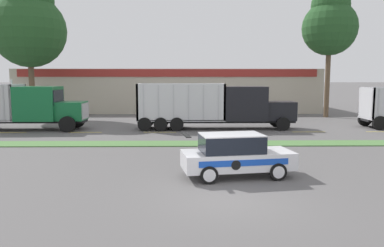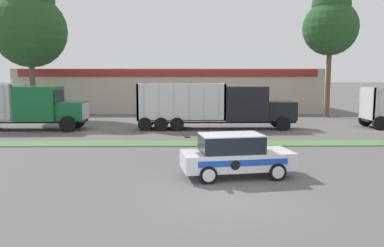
% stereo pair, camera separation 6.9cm
% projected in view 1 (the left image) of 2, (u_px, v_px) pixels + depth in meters
% --- Properties ---
extents(ground_plane, '(600.00, 600.00, 0.00)m').
position_uv_depth(ground_plane, '(228.00, 198.00, 12.22)').
color(ground_plane, '#5B5959').
extents(grass_verge, '(120.00, 1.78, 0.06)m').
position_uv_depth(grass_verge, '(209.00, 144.00, 22.19)').
color(grass_verge, '#517F42').
rests_on(grass_verge, ground_plane).
extents(centre_line_2, '(2.40, 0.14, 0.01)m').
position_uv_depth(centre_line_2, '(10.00, 132.00, 26.83)').
color(centre_line_2, yellow).
rests_on(centre_line_2, ground_plane).
extents(centre_line_3, '(2.40, 0.14, 0.01)m').
position_uv_depth(centre_line_3, '(85.00, 132.00, 26.91)').
color(centre_line_3, yellow).
rests_on(centre_line_3, ground_plane).
extents(centre_line_4, '(2.40, 0.14, 0.01)m').
position_uv_depth(centre_line_4, '(160.00, 132.00, 26.99)').
color(centre_line_4, yellow).
rests_on(centre_line_4, ground_plane).
extents(centre_line_5, '(2.40, 0.14, 0.01)m').
position_uv_depth(centre_line_5, '(235.00, 132.00, 27.08)').
color(centre_line_5, yellow).
rests_on(centre_line_5, ground_plane).
extents(centre_line_6, '(2.40, 0.14, 0.01)m').
position_uv_depth(centre_line_6, '(309.00, 132.00, 27.16)').
color(centre_line_6, yellow).
rests_on(centre_line_6, ground_plane).
extents(centre_line_7, '(2.40, 0.14, 0.01)m').
position_uv_depth(centre_line_7, '(382.00, 132.00, 27.24)').
color(centre_line_7, yellow).
rests_on(centre_line_7, ground_plane).
extents(dump_truck_mid, '(12.01, 2.68, 3.47)m').
position_uv_depth(dump_truck_mid, '(230.00, 107.00, 28.65)').
color(dump_truck_mid, black).
rests_on(dump_truck_mid, ground_plane).
extents(dump_truck_trail, '(11.26, 2.85, 3.80)m').
position_uv_depth(dump_truck_trail, '(23.00, 108.00, 27.98)').
color(dump_truck_trail, black).
rests_on(dump_truck_trail, ground_plane).
extents(rally_car, '(4.58, 2.41, 1.76)m').
position_uv_depth(rally_car, '(236.00, 155.00, 14.80)').
color(rally_car, white).
rests_on(rally_car, ground_plane).
extents(store_building_backdrop, '(33.57, 12.10, 4.85)m').
position_uv_depth(store_building_backdrop, '(170.00, 90.00, 45.99)').
color(store_building_backdrop, '#BCB29E').
rests_on(store_building_backdrop, ground_plane).
extents(tree_behind_left, '(5.27, 5.27, 12.64)m').
position_uv_depth(tree_behind_left, '(330.00, 23.00, 36.16)').
color(tree_behind_left, brown).
rests_on(tree_behind_left, ground_plane).
extents(tree_behind_centre, '(6.79, 6.79, 13.35)m').
position_uv_depth(tree_behind_centre, '(29.00, 23.00, 34.72)').
color(tree_behind_centre, brown).
rests_on(tree_behind_centre, ground_plane).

